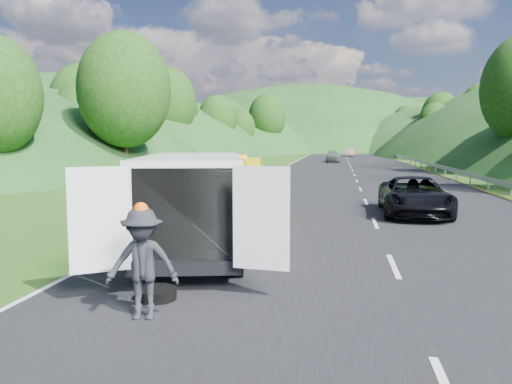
% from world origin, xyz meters
% --- Properties ---
extents(ground, '(320.00, 320.00, 0.00)m').
position_xyz_m(ground, '(0.00, 0.00, 0.00)').
color(ground, '#38661E').
rests_on(ground, ground).
extents(road_surface, '(14.00, 200.00, 0.02)m').
position_xyz_m(road_surface, '(3.00, 40.00, 0.01)').
color(road_surface, black).
rests_on(road_surface, ground).
extents(guardrail, '(0.06, 140.00, 1.52)m').
position_xyz_m(guardrail, '(10.30, 52.50, 0.00)').
color(guardrail, gray).
rests_on(guardrail, ground).
extents(tree_line_left, '(14.00, 140.00, 14.00)m').
position_xyz_m(tree_line_left, '(-19.00, 60.00, 0.00)').
color(tree_line_left, '#2F5D1B').
rests_on(tree_line_left, ground).
extents(tree_line_right, '(14.00, 140.00, 14.00)m').
position_xyz_m(tree_line_right, '(23.00, 60.00, 0.00)').
color(tree_line_right, '#2F5D1B').
rests_on(tree_line_right, ground).
extents(hills_backdrop, '(201.00, 288.60, 44.00)m').
position_xyz_m(hills_backdrop, '(6.50, 134.70, 0.00)').
color(hills_backdrop, '#2D5B23').
rests_on(hills_backdrop, ground).
extents(tow_truck, '(3.17, 5.64, 2.29)m').
position_xyz_m(tow_truck, '(-2.80, 5.21, 1.12)').
color(tow_truck, black).
rests_on(tow_truck, ground).
extents(white_van, '(4.54, 7.57, 2.52)m').
position_xyz_m(white_van, '(-1.83, -1.67, 1.42)').
color(white_van, black).
rests_on(white_van, ground).
extents(woman, '(0.61, 0.75, 1.83)m').
position_xyz_m(woman, '(-4.14, 0.44, 0.00)').
color(woman, silver).
rests_on(woman, ground).
extents(child, '(0.56, 0.50, 0.95)m').
position_xyz_m(child, '(-2.94, -0.81, 0.00)').
color(child, tan).
rests_on(child, ground).
extents(worker, '(1.26, 0.85, 1.81)m').
position_xyz_m(worker, '(-1.36, -6.13, 0.00)').
color(worker, black).
rests_on(worker, ground).
extents(suitcase, '(0.40, 0.26, 0.61)m').
position_xyz_m(suitcase, '(-4.17, 1.05, 0.30)').
color(suitcase, '#514A3C').
rests_on(suitcase, ground).
extents(spare_tire, '(0.72, 0.72, 0.20)m').
position_xyz_m(spare_tire, '(-1.50, -5.17, 0.00)').
color(spare_tire, black).
rests_on(spare_tire, ground).
extents(passing_suv, '(2.52, 5.32, 1.47)m').
position_xyz_m(passing_suv, '(4.61, 6.22, 0.00)').
color(passing_suv, black).
rests_on(passing_suv, ground).
extents(dist_car_a, '(1.82, 4.53, 1.54)m').
position_xyz_m(dist_car_a, '(1.00, 51.74, 0.00)').
color(dist_car_a, '#4E4F53').
rests_on(dist_car_a, ground).
extents(dist_car_b, '(1.41, 4.04, 1.33)m').
position_xyz_m(dist_car_b, '(3.63, 74.46, 0.00)').
color(dist_car_b, '#80555E').
rests_on(dist_car_b, ground).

